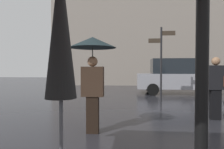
# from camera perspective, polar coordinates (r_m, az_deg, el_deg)

# --- Properties ---
(folded_patio_umbrella_far) EXTENTS (0.46, 0.46, 2.46)m
(folded_patio_umbrella_far) POSITION_cam_1_polar(r_m,az_deg,el_deg) (2.05, -13.88, 8.99)
(folded_patio_umbrella_far) COLOR black
(folded_patio_umbrella_far) RESTS_ON ground
(pedestrian_with_umbrella) EXTENTS (1.00, 1.00, 2.02)m
(pedestrian_with_umbrella) POSITION_cam_1_polar(r_m,az_deg,el_deg) (4.40, -5.34, 4.71)
(pedestrian_with_umbrella) COLOR black
(pedestrian_with_umbrella) RESTS_ON ground
(pedestrian_with_bag) EXTENTS (0.51, 0.24, 1.67)m
(pedestrian_with_bag) POSITION_cam_1_polar(r_m,az_deg,el_deg) (6.23, 26.59, -2.38)
(pedestrian_with_bag) COLOR black
(pedestrian_with_bag) RESTS_ON ground
(parked_car_left) EXTENTS (4.48, 1.85, 1.90)m
(parked_car_left) POSITION_cam_1_polar(r_m,az_deg,el_deg) (11.87, 17.40, -0.48)
(parked_car_left) COLOR gray
(parked_car_left) RESTS_ON ground
(street_signpost) EXTENTS (1.08, 0.08, 3.07)m
(street_signpost) POSITION_cam_1_polar(r_m,az_deg,el_deg) (8.82, 13.34, 4.76)
(street_signpost) COLOR black
(street_signpost) RESTS_ON ground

